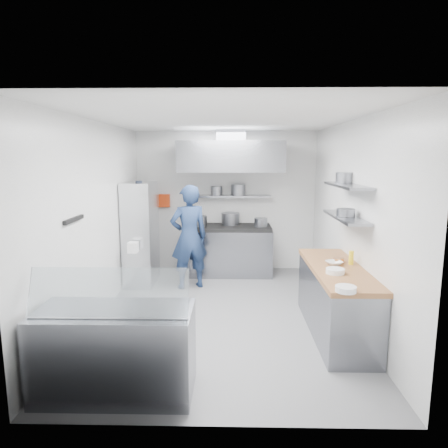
{
  "coord_description": "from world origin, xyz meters",
  "views": [
    {
      "loc": [
        0.13,
        -5.59,
        2.29
      ],
      "look_at": [
        0.0,
        0.6,
        1.25
      ],
      "focal_mm": 32.0,
      "sensor_mm": 36.0,
      "label": 1
    }
  ],
  "objects_px": {
    "chef": "(189,237)",
    "display_case": "(116,351)",
    "gas_range": "(231,251)",
    "wire_rack": "(141,233)"
  },
  "relations": [
    {
      "from": "gas_range",
      "to": "wire_rack",
      "type": "bearing_deg",
      "value": -159.38
    },
    {
      "from": "gas_range",
      "to": "display_case",
      "type": "xyz_separation_m",
      "value": [
        -1.1,
        -4.1,
        -0.03
      ]
    },
    {
      "from": "gas_range",
      "to": "chef",
      "type": "distance_m",
      "value": 1.23
    },
    {
      "from": "display_case",
      "to": "wire_rack",
      "type": "bearing_deg",
      "value": 98.64
    },
    {
      "from": "chef",
      "to": "wire_rack",
      "type": "distance_m",
      "value": 0.94
    },
    {
      "from": "chef",
      "to": "wire_rack",
      "type": "xyz_separation_m",
      "value": [
        -0.9,
        0.26,
        0.01
      ]
    },
    {
      "from": "wire_rack",
      "to": "display_case",
      "type": "relative_size",
      "value": 1.23
    },
    {
      "from": "chef",
      "to": "display_case",
      "type": "xyz_separation_m",
      "value": [
        -0.37,
        -3.22,
        -0.49
      ]
    },
    {
      "from": "wire_rack",
      "to": "gas_range",
      "type": "bearing_deg",
      "value": 20.62
    },
    {
      "from": "wire_rack",
      "to": "display_case",
      "type": "height_order",
      "value": "wire_rack"
    }
  ]
}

